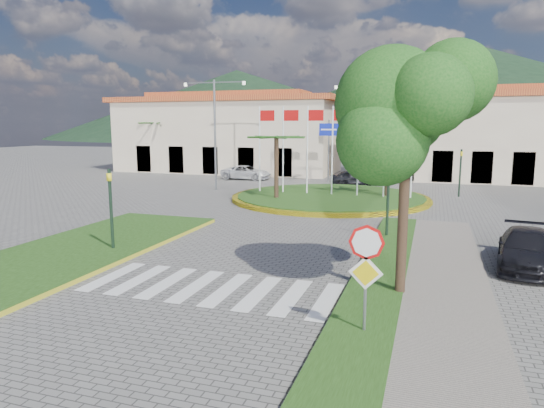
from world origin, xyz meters
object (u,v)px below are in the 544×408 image
(car_dark_b, at_px, (380,174))
(car_side_right, at_px, (527,249))
(deciduous_tree, at_px, (408,111))
(stop_sign, at_px, (366,262))
(white_van, at_px, (246,172))
(car_dark_a, at_px, (354,178))
(roundabout_island, at_px, (330,197))

(car_dark_b, relative_size, car_side_right, 0.90)
(deciduous_tree, relative_size, car_side_right, 1.54)
(deciduous_tree, height_order, car_side_right, deciduous_tree)
(stop_sign, relative_size, white_van, 0.60)
(stop_sign, distance_m, car_dark_b, 31.49)
(deciduous_tree, xyz_separation_m, white_van, (-14.89, 26.18, -4.56))
(car_side_right, bearing_deg, car_dark_a, 121.34)
(stop_sign, relative_size, car_dark_a, 0.75)
(car_dark_a, bearing_deg, car_side_right, -170.31)
(car_dark_a, height_order, car_side_right, car_side_right)
(deciduous_tree, relative_size, car_dark_b, 1.71)
(car_dark_b, height_order, car_side_right, car_dark_b)
(stop_sign, bearing_deg, white_van, 116.07)
(white_van, xyz_separation_m, car_dark_b, (11.39, 2.12, 0.04))
(white_van, distance_m, car_side_right, 28.86)
(stop_sign, distance_m, deciduous_tree, 4.59)
(car_dark_a, xyz_separation_m, car_dark_b, (1.70, 3.30, 0.05))
(car_dark_a, height_order, car_dark_b, car_dark_b)
(roundabout_island, relative_size, car_dark_a, 3.58)
(white_van, distance_m, car_dark_a, 9.76)
(car_dark_a, bearing_deg, car_dark_b, -41.33)
(white_van, distance_m, car_dark_b, 11.59)
(roundabout_island, height_order, car_dark_b, roundabout_island)
(deciduous_tree, bearing_deg, white_van, 119.63)
(stop_sign, relative_size, car_side_right, 0.60)
(roundabout_island, bearing_deg, car_side_right, -53.55)
(car_dark_a, bearing_deg, white_van, 69.02)
(roundabout_island, height_order, deciduous_tree, deciduous_tree)
(roundabout_island, relative_size, deciduous_tree, 1.87)
(car_side_right, bearing_deg, roundabout_island, 134.07)
(car_dark_b, bearing_deg, stop_sign, 168.20)
(car_dark_a, relative_size, car_side_right, 0.81)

